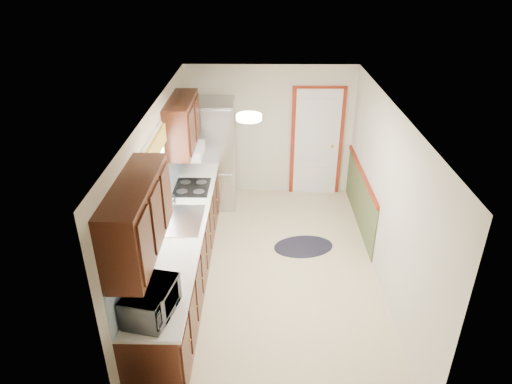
{
  "coord_description": "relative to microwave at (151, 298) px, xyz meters",
  "views": [
    {
      "loc": [
        -0.15,
        -5.32,
        4.05
      ],
      "look_at": [
        -0.22,
        0.23,
        1.15
      ],
      "focal_mm": 32.0,
      "sensor_mm": 36.0,
      "label": 1
    }
  ],
  "objects": [
    {
      "name": "refrigerator",
      "position": [
        0.19,
        4.0,
        -0.19
      ],
      "size": [
        0.8,
        0.8,
        1.89
      ],
      "rotation": [
        0.0,
        0.0,
        0.02
      ],
      "color": "#B7B7BC",
      "rests_on": "ground"
    },
    {
      "name": "room_shell",
      "position": [
        1.2,
        1.95,
        0.06
      ],
      "size": [
        3.2,
        5.2,
        2.52
      ],
      "color": "beige",
      "rests_on": "ground"
    },
    {
      "name": "ceiling_fixture",
      "position": [
        0.9,
        1.75,
        1.22
      ],
      "size": [
        0.3,
        0.3,
        0.06
      ],
      "primitive_type": "cylinder",
      "color": "#FFD88C",
      "rests_on": "room_shell"
    },
    {
      "name": "back_wall_trim",
      "position": [
        2.19,
        4.16,
        -0.25
      ],
      "size": [
        1.12,
        2.3,
        2.08
      ],
      "color": "maroon",
      "rests_on": "ground"
    },
    {
      "name": "kitchen_run",
      "position": [
        -0.04,
        1.66,
        -0.33
      ],
      "size": [
        0.63,
        4.0,
        2.2
      ],
      "color": "#35160C",
      "rests_on": "ground"
    },
    {
      "name": "rug",
      "position": [
        1.71,
        2.54,
        -1.13
      ],
      "size": [
        1.02,
        0.76,
        0.01
      ],
      "primitive_type": "ellipsoid",
      "rotation": [
        0.0,
        0.0,
        0.19
      ],
      "color": "black",
      "rests_on": "ground"
    },
    {
      "name": "microwave",
      "position": [
        0.0,
        0.0,
        0.0
      ],
      "size": [
        0.43,
        0.63,
        0.39
      ],
      "primitive_type": "imported",
      "rotation": [
        0.0,
        0.0,
        1.37
      ],
      "color": "white",
      "rests_on": "kitchen_run"
    },
    {
      "name": "cooktop",
      "position": [
        0.01,
        2.7,
        -0.19
      ],
      "size": [
        0.52,
        0.62,
        0.02
      ],
      "primitive_type": "cube",
      "color": "black",
      "rests_on": "kitchen_run"
    }
  ]
}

